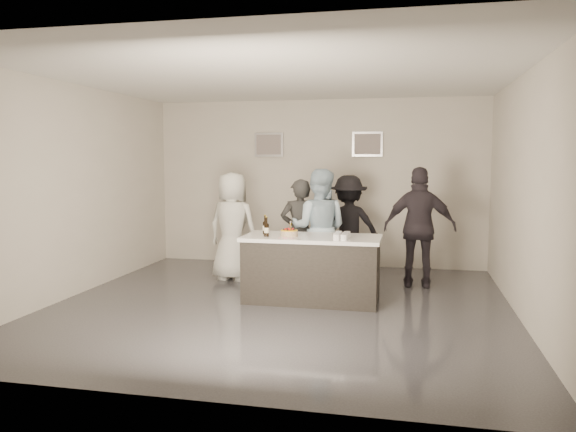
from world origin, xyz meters
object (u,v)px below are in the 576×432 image
Objects in this scene: bar_counter at (312,269)px; person_main_blue at (319,228)px; cake at (289,233)px; beer_bottle_a at (265,225)px; person_guest_back at (348,226)px; beer_bottle_b at (266,227)px; person_guest_right at (420,227)px; person_main_black at (300,232)px; person_guest_left at (233,227)px.

bar_counter is 1.04× the size of person_main_blue.
beer_bottle_a is (-0.37, 0.13, 0.09)m from cake.
cake is 0.14× the size of person_guest_back.
beer_bottle_a is 0.24m from beer_bottle_b.
person_main_blue is at bearing 92.74° from bar_counter.
person_guest_right reaches higher than bar_counter.
beer_bottle_b is 0.14× the size of person_main_blue.
person_main_black is at bearing 29.39° from person_guest_back.
person_guest_back is at bearing -147.20° from person_main_black.
person_main_blue reaches higher than bar_counter.
beer_bottle_b is at bearing 44.78° from person_guest_back.
cake is 0.32m from beer_bottle_b.
person_main_black is at bearing -16.04° from person_main_blue.
beer_bottle_b is at bearing 33.18° from person_guest_right.
cake is at bearing 147.64° from person_guest_left.
person_guest_left reaches higher than person_main_black.
bar_counter is at bearing 94.27° from person_main_black.
person_guest_right is (1.45, 1.19, 0.46)m from bar_counter.
beer_bottle_b reaches higher than bar_counter.
person_main_blue is 0.94m from person_guest_back.
person_main_black is (-0.36, 0.96, 0.37)m from bar_counter.
beer_bottle_b is 0.14× the size of person_guest_right.
person_main_blue is (0.56, 1.01, -0.13)m from beer_bottle_b.
person_main_black is 0.95× the size of person_guest_left.
bar_counter is 7.92× the size of cake.
beer_bottle_a is at bearing 54.33° from person_main_black.
beer_bottle_a is 0.15× the size of person_guest_left.
bar_counter is 7.15× the size of beer_bottle_b.
person_main_black is 1.01m from person_guest_back.
beer_bottle_a is 1.02m from person_main_blue.
cake is 0.13× the size of person_main_blue.
person_guest_right is 1.26m from person_guest_back.
beer_bottle_b is at bearing 63.85° from person_main_blue.
bar_counter is at bearing 60.31° from person_guest_back.
person_main_blue is at bearing 51.17° from beer_bottle_a.
person_guest_back is (-1.14, 0.53, -0.08)m from person_guest_right.
person_main_black is at bearing -173.33° from person_guest_left.
person_guest_left is (-1.43, 0.20, -0.03)m from person_main_blue.
person_guest_right reaches higher than beer_bottle_b.
bar_counter is 0.89m from beer_bottle_a.
person_main_black reaches higher than cake.
person_guest_right is at bearing 27.96° from beer_bottle_a.
person_guest_back is (0.66, 0.76, 0.02)m from person_main_black.
person_main_black is at bearing 7.01° from person_guest_right.
person_guest_back reaches higher than beer_bottle_a.
person_guest_left is at bearing 1.13° from person_guest_back.
person_guest_right is 1.09× the size of person_guest_back.
person_main_blue is at bearing 74.14° from cake.
person_guest_right is (2.92, 0.14, 0.05)m from person_guest_left.
bar_counter is at bearing 12.45° from cake.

